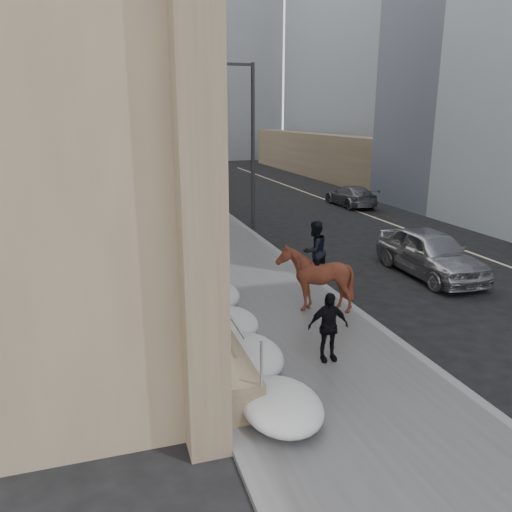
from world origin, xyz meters
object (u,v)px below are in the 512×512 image
Objects in this scene: mounted_horse_left at (208,255)px; mounted_horse_right at (315,274)px; car_grey at (351,196)px; pedestrian at (328,327)px; car_silver at (430,253)px.

mounted_horse_right is (2.43, -3.28, 0.09)m from mounted_horse_left.
car_grey is (12.00, 12.79, -0.47)m from mounted_horse_left.
car_grey is (10.53, 19.04, -0.29)m from pedestrian.
mounted_horse_left is 4.08m from mounted_horse_right.
car_grey is (9.57, 16.07, -0.55)m from mounted_horse_right.
pedestrian is at bearing 96.66° from mounted_horse_left.
mounted_horse_right is 1.60× the size of pedestrian.
mounted_horse_left is at bearing 107.98° from pedestrian.
mounted_horse_right is at bearing 119.89° from mounted_horse_left.
car_silver is (6.42, 5.09, -0.09)m from pedestrian.
pedestrian is (1.47, -6.25, -0.18)m from mounted_horse_left.
mounted_horse_left is 0.57× the size of car_grey.
car_grey is at bearing -144.43° from mounted_horse_right.
car_silver is (5.47, 2.12, -0.36)m from mounted_horse_right.
mounted_horse_right is at bearing 58.65° from car_grey.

